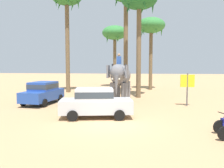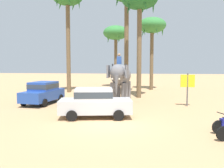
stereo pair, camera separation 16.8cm
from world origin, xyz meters
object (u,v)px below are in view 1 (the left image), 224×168
(car_sedan_foreground, at_px, (95,102))
(palm_tree_behind_elephant, at_px, (139,3))
(car_parked_far_side, at_px, (43,92))
(palm_tree_near_hut, at_px, (67,1))
(signboard_yellow, at_px, (187,83))
(palm_tree_left_of_road, at_px, (115,34))
(palm_tree_far_back, at_px, (151,27))
(elephant_with_mahout, at_px, (120,77))

(car_sedan_foreground, bearing_deg, palm_tree_behind_elephant, 73.87)
(car_parked_far_side, height_order, palm_tree_near_hut, palm_tree_near_hut)
(palm_tree_near_hut, xyz_separation_m, signboard_yellow, (11.03, -7.51, -7.90))
(car_sedan_foreground, distance_m, palm_tree_near_hut, 15.60)
(palm_tree_near_hut, bearing_deg, car_parked_far_side, -88.51)
(palm_tree_left_of_road, height_order, signboard_yellow, palm_tree_left_of_road)
(car_parked_far_side, relative_size, palm_tree_left_of_road, 0.55)
(car_sedan_foreground, height_order, palm_tree_far_back, palm_tree_far_back)
(elephant_with_mahout, relative_size, palm_tree_far_back, 0.47)
(elephant_with_mahout, distance_m, signboard_yellow, 5.24)
(palm_tree_behind_elephant, xyz_separation_m, palm_tree_near_hut, (-7.52, 3.39, 1.18))
(car_parked_far_side, xyz_separation_m, palm_tree_far_back, (8.75, 11.04, 6.30))
(elephant_with_mahout, xyz_separation_m, palm_tree_near_hut, (-6.04, 5.97, 7.60))
(elephant_with_mahout, height_order, signboard_yellow, elephant_with_mahout)
(car_parked_far_side, bearing_deg, palm_tree_far_back, 51.59)
(palm_tree_behind_elephant, bearing_deg, elephant_with_mahout, -119.86)
(palm_tree_far_back, bearing_deg, elephant_with_mahout, -107.27)
(palm_tree_near_hut, xyz_separation_m, palm_tree_left_of_road, (4.51, 5.84, -2.83))
(elephant_with_mahout, bearing_deg, car_parked_far_side, -164.14)
(elephant_with_mahout, height_order, palm_tree_far_back, palm_tree_far_back)
(palm_tree_behind_elephant, distance_m, palm_tree_left_of_road, 9.84)
(palm_tree_far_back, bearing_deg, palm_tree_near_hut, -159.13)
(car_parked_far_side, bearing_deg, palm_tree_behind_elephant, 30.08)
(car_sedan_foreground, bearing_deg, palm_tree_near_hut, 112.84)
(palm_tree_near_hut, relative_size, palm_tree_far_back, 1.31)
(car_parked_far_side, height_order, palm_tree_far_back, palm_tree_far_back)
(car_parked_far_side, height_order, palm_tree_left_of_road, palm_tree_left_of_road)
(palm_tree_behind_elephant, height_order, palm_tree_near_hut, palm_tree_near_hut)
(palm_tree_far_back, bearing_deg, palm_tree_behind_elephant, -101.91)
(palm_tree_left_of_road, height_order, palm_tree_far_back, palm_tree_far_back)
(car_sedan_foreground, relative_size, signboard_yellow, 1.80)
(car_sedan_foreground, xyz_separation_m, palm_tree_near_hut, (-5.04, 11.96, 8.66))
(palm_tree_behind_elephant, relative_size, palm_tree_left_of_road, 1.23)
(car_parked_far_side, bearing_deg, car_sedan_foreground, -41.85)
(palm_tree_behind_elephant, relative_size, palm_tree_near_hut, 0.88)
(car_parked_far_side, bearing_deg, palm_tree_near_hut, 91.49)
(palm_tree_left_of_road, relative_size, palm_tree_far_back, 0.94)
(signboard_yellow, bearing_deg, palm_tree_behind_elephant, 130.44)
(elephant_with_mahout, distance_m, palm_tree_behind_elephant, 7.07)
(palm_tree_near_hut, bearing_deg, palm_tree_far_back, 20.87)
(car_sedan_foreground, relative_size, palm_tree_far_back, 0.52)
(car_sedan_foreground, relative_size, palm_tree_behind_elephant, 0.45)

